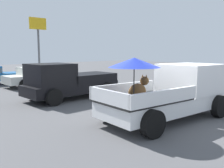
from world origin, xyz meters
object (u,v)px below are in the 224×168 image
parked_sedan_near (37,75)px  motel_sign (38,37)px  pickup_truck_red (68,81)px  pickup_truck_main (174,91)px

parked_sedan_near → motel_sign: size_ratio=0.87×
parked_sedan_near → motel_sign: 4.07m
parked_sedan_near → motel_sign: motel_sign is taller
pickup_truck_red → pickup_truck_main: bearing=97.2°
pickup_truck_red → parked_sedan_near: pickup_truck_red is taller
pickup_truck_main → pickup_truck_red: (-0.61, 5.61, -0.11)m
pickup_truck_red → parked_sedan_near: size_ratio=1.12×
pickup_truck_red → motel_sign: (2.59, 7.78, 2.64)m
pickup_truck_main → motel_sign: bearing=88.5°
pickup_truck_main → parked_sedan_near: bearing=94.7°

